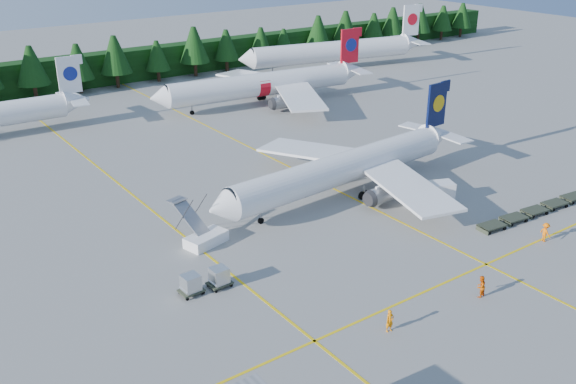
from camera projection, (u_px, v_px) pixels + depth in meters
ground at (393, 257)px, 60.25m from camera, size 320.00×320.00×0.00m
taxi_stripe_a at (164, 220)px, 67.69m from camera, size 0.25×120.00×0.01m
taxi_stripe_b at (313, 179)px, 78.41m from camera, size 0.25×120.00×0.01m
taxi_stripe_cross at (442, 284)px, 55.77m from camera, size 80.00×0.25×0.01m
treeline_hedge at (86, 71)px, 120.36m from camera, size 220.00×4.00×6.00m
airliner_navy at (337, 171)px, 72.21m from camera, size 36.19×29.68×10.52m
airliner_red at (257, 85)px, 108.06m from camera, size 39.05×31.98×11.37m
airliner_far_right at (327, 52)px, 133.35m from camera, size 41.68×11.54×12.23m
airstairs at (204, 236)px, 62.50m from camera, size 4.58×6.23×3.75m
service_truck at (431, 194)px, 71.01m from camera, size 5.45×3.69×2.48m
dolly_train at (535, 210)px, 68.76m from camera, size 16.43×2.61×0.16m
uld_pair at (205, 280)px, 54.45m from camera, size 4.61×1.97×1.53m
crew_a at (390, 321)px, 49.08m from camera, size 0.73×0.53×1.87m
crew_b at (481, 286)px, 53.60m from camera, size 1.02×0.84×1.94m
crew_c at (545, 232)px, 62.86m from camera, size 0.73×0.92×1.96m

